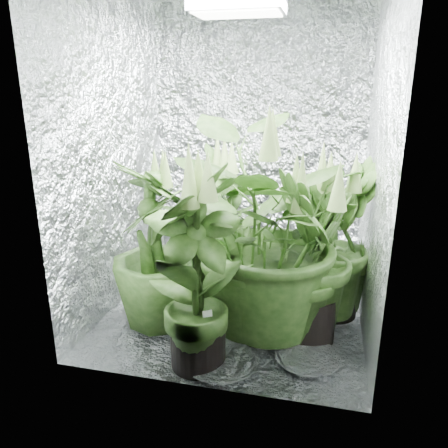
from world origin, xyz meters
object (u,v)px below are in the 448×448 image
plant_c (337,242)px  circulation_fan (331,281)px  plant_d (157,247)px  plant_f (197,270)px  grow_lamp (238,6)px  plant_e (262,233)px  plant_b (220,212)px  plant_g (312,260)px  plant_a (211,235)px

plant_c → circulation_fan: plant_c is taller
plant_d → plant_f: plant_f is taller
grow_lamp → plant_e: bearing=-51.7°
plant_b → plant_c: bearing=-31.2°
grow_lamp → plant_b: 1.51m
plant_b → plant_f: (0.20, -1.27, 0.06)m
plant_b → circulation_fan: plant_b is taller
plant_e → plant_f: bearing=-125.9°
plant_c → circulation_fan: bearing=96.1°
grow_lamp → circulation_fan: 1.80m
plant_b → plant_d: (-0.15, -0.92, 0.03)m
plant_c → plant_g: 0.37m
grow_lamp → plant_a: grow_lamp is taller
grow_lamp → plant_g: size_ratio=0.46×
plant_g → circulation_fan: size_ratio=3.09×
plant_e → circulation_fan: size_ratio=3.80×
plant_a → plant_f: plant_f is taller
plant_g → plant_c: bearing=67.1°
plant_g → circulation_fan: bearing=76.0°
plant_d → plant_g: plant_g is taller
plant_c → plant_g: bearing=-112.9°
plant_c → plant_e: bearing=-139.6°
plant_a → plant_c: (0.84, -0.09, 0.05)m
plant_c → plant_d: 1.11m
plant_c → plant_d: size_ratio=1.00×
grow_lamp → plant_g: grow_lamp is taller
plant_d → plant_f: (0.35, -0.34, 0.03)m
plant_g → plant_f: bearing=-144.3°
plant_b → plant_e: bearing=-62.5°
plant_b → plant_f: plant_f is taller
grow_lamp → plant_f: size_ratio=0.43×
plant_b → circulation_fan: 1.00m
plant_b → plant_c: 1.04m
plant_e → circulation_fan: 0.82m
plant_f → plant_g: (0.55, 0.39, -0.05)m
plant_f → plant_e: bearing=54.1°
grow_lamp → plant_a: size_ratio=0.53×
plant_f → plant_g: size_ratio=1.08×
grow_lamp → plant_e: 1.23m
plant_b → plant_f: bearing=-81.2°
plant_f → plant_g: 0.68m
plant_e → grow_lamp: bearing=128.3°
grow_lamp → plant_e: grow_lamp is taller
plant_c → circulation_fan: 0.38m
plant_f → circulation_fan: 1.19m
grow_lamp → plant_c: grow_lamp is taller
plant_d → plant_f: size_ratio=0.93×
grow_lamp → plant_c: 1.48m
plant_b → plant_c: size_ratio=0.99×
circulation_fan → plant_g: bearing=-79.1°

